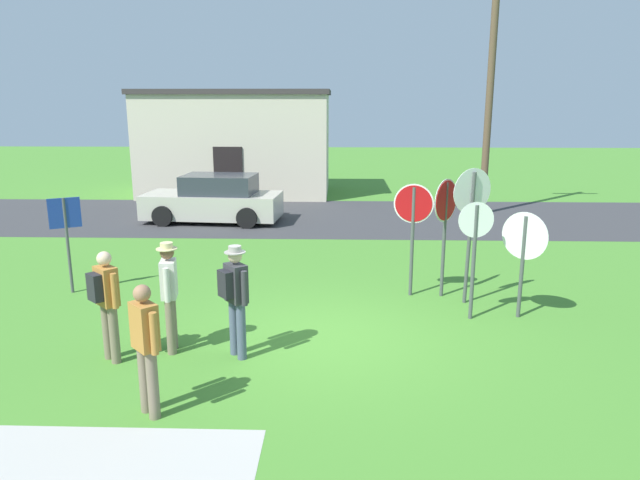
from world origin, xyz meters
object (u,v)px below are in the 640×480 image
object	(u,v)px
stop_sign_rear_right	(475,242)
person_in_dark_shirt	(106,299)
stop_sign_nearest	(524,247)
stop_sign_leaning_left	(413,220)
stop_sign_tallest	(471,211)
stop_sign_rear_left	(445,216)
person_holding_notes	(169,291)
parked_car_on_street	(214,200)
person_near_signs	(235,294)
info_panel_leftmost	(66,228)
utility_pole	(491,79)
person_in_blue	(146,343)

from	to	relation	value
stop_sign_rear_right	person_in_dark_shirt	xyz separation A→B (m)	(-5.76, -1.93, -0.42)
stop_sign_nearest	stop_sign_leaning_left	bearing A→B (deg)	147.57
stop_sign_rear_right	stop_sign_nearest	bearing A→B (deg)	6.30
stop_sign_tallest	stop_sign_rear_right	world-z (taller)	stop_sign_tallest
stop_sign_leaning_left	stop_sign_rear_left	distance (m)	0.62
person_holding_notes	parked_car_on_street	bearing A→B (deg)	98.12
stop_sign_tallest	stop_sign_rear_left	world-z (taller)	stop_sign_tallest
stop_sign_rear_left	person_near_signs	xyz separation A→B (m)	(-3.60, -2.95, -0.61)
person_in_dark_shirt	info_panel_leftmost	world-z (taller)	info_panel_leftmost
parked_car_on_street	stop_sign_nearest	world-z (taller)	stop_sign_nearest
stop_sign_leaning_left	person_in_dark_shirt	xyz separation A→B (m)	(-4.84, -3.18, -0.55)
stop_sign_tallest	stop_sign_rear_left	bearing A→B (deg)	132.94
parked_car_on_street	stop_sign_leaning_left	xyz separation A→B (m)	(5.43, -7.10, 0.85)
person_holding_notes	person_near_signs	bearing A→B (deg)	-9.85
stop_sign_tallest	stop_sign_rear_right	xyz separation A→B (m)	(-0.09, -0.80, -0.40)
person_near_signs	person_in_dark_shirt	distance (m)	1.87
person_holding_notes	person_in_dark_shirt	xyz separation A→B (m)	(-0.82, -0.38, -0.00)
utility_pole	person_in_blue	world-z (taller)	utility_pole
stop_sign_nearest	info_panel_leftmost	distance (m)	8.72
info_panel_leftmost	stop_sign_tallest	bearing A→B (deg)	-2.81
stop_sign_tallest	person_holding_notes	size ratio (longest dim) A/B	1.50
stop_sign_rear_left	person_in_blue	size ratio (longest dim) A/B	1.39
stop_sign_leaning_left	person_holding_notes	size ratio (longest dim) A/B	1.29
person_near_signs	info_panel_leftmost	distance (m)	4.86
person_in_dark_shirt	stop_sign_rear_right	bearing A→B (deg)	18.56
utility_pole	stop_sign_tallest	size ratio (longest dim) A/B	3.31
stop_sign_rear_left	person_near_signs	distance (m)	4.69
person_holding_notes	info_panel_leftmost	xyz separation A→B (m)	(-2.83, 2.73, 0.36)
stop_sign_nearest	person_near_signs	xyz separation A→B (m)	(-4.78, -1.83, -0.30)
stop_sign_nearest	person_holding_notes	world-z (taller)	stop_sign_nearest
stop_sign_rear_left	person_holding_notes	bearing A→B (deg)	-149.16
stop_sign_leaning_left	info_panel_leftmost	distance (m)	6.85
stop_sign_rear_left	stop_sign_nearest	bearing A→B (deg)	-43.31
person_in_blue	stop_sign_nearest	bearing A→B (deg)	32.32
stop_sign_rear_left	stop_sign_rear_right	size ratio (longest dim) A/B	1.11
stop_sign_rear_left	info_panel_leftmost	world-z (taller)	stop_sign_rear_left
utility_pole	stop_sign_rear_left	size ratio (longest dim) A/B	3.67
person_in_dark_shirt	stop_sign_tallest	bearing A→B (deg)	25.04
stop_sign_nearest	person_in_dark_shirt	world-z (taller)	stop_sign_nearest
parked_car_on_street	stop_sign_rear_left	size ratio (longest dim) A/B	1.89
stop_sign_nearest	stop_sign_tallest	bearing A→B (deg)	138.71
person_in_dark_shirt	utility_pole	bearing A→B (deg)	54.98
stop_sign_leaning_left	person_in_dark_shirt	world-z (taller)	stop_sign_leaning_left
utility_pole	stop_sign_tallest	world-z (taller)	utility_pole
person_holding_notes	person_in_dark_shirt	world-z (taller)	person_holding_notes
parked_car_on_street	stop_sign_rear_right	size ratio (longest dim) A/B	2.10
utility_pole	person_in_blue	xyz separation A→B (m)	(-7.27, -13.40, -3.54)
stop_sign_rear_left	stop_sign_tallest	bearing A→B (deg)	-47.06
stop_sign_nearest	person_in_blue	distance (m)	6.60
utility_pole	info_panel_leftmost	bearing A→B (deg)	-139.68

